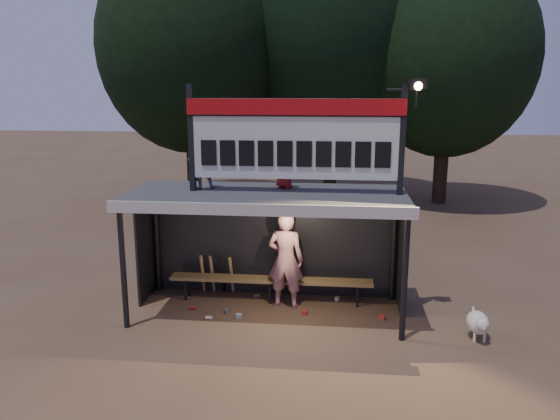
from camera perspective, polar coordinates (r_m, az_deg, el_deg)
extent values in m
plane|color=#4F3827|center=(10.50, -1.33, -10.63)|extent=(80.00, 80.00, 0.00)
imported|color=silver|center=(10.45, 0.59, -5.20)|extent=(0.74, 0.54, 1.89)
imported|color=slate|center=(10.15, -8.23, 5.01)|extent=(0.58, 0.51, 1.00)
imported|color=maroon|center=(10.11, 0.50, 4.73)|extent=(0.50, 0.49, 0.87)
cube|color=#38383A|center=(9.82, -1.40, 1.56)|extent=(5.00, 2.00, 0.12)
cube|color=silver|center=(8.84, -2.24, 0.01)|extent=(5.10, 0.06, 0.20)
cylinder|color=black|center=(9.88, -16.07, -5.86)|extent=(0.10, 0.10, 2.20)
cylinder|color=black|center=(9.26, 12.91, -6.94)|extent=(0.10, 0.10, 2.20)
cylinder|color=black|center=(11.49, -12.77, -3.04)|extent=(0.10, 0.10, 2.20)
cylinder|color=black|center=(10.96, 11.82, -3.76)|extent=(0.10, 0.10, 2.20)
cube|color=black|center=(11.06, -0.71, -3.33)|extent=(5.00, 0.04, 2.20)
cube|color=black|center=(11.16, -13.90, -3.57)|extent=(0.04, 1.00, 2.20)
cube|color=black|center=(10.59, 12.57, -4.39)|extent=(0.04, 1.00, 2.20)
cylinder|color=black|center=(10.82, -0.73, 2.02)|extent=(5.00, 0.06, 0.06)
cube|color=black|center=(9.94, -9.25, 7.42)|extent=(0.10, 0.10, 1.90)
cube|color=black|center=(9.66, 12.64, 7.12)|extent=(0.10, 0.10, 1.90)
cube|color=silver|center=(9.62, 1.54, 7.40)|extent=(3.80, 0.08, 1.40)
cube|color=#B00C10|center=(9.54, 1.54, 10.73)|extent=(3.80, 0.04, 0.28)
cube|color=black|center=(9.54, 1.53, 9.82)|extent=(3.80, 0.02, 0.03)
cube|color=black|center=(9.84, -7.46, 5.95)|extent=(0.27, 0.03, 0.45)
cube|color=black|center=(9.76, -5.51, 5.95)|extent=(0.27, 0.03, 0.45)
cube|color=black|center=(9.70, -3.53, 5.94)|extent=(0.27, 0.03, 0.45)
cube|color=black|center=(9.65, -1.52, 5.93)|extent=(0.27, 0.03, 0.45)
cube|color=black|center=(9.61, 0.50, 5.90)|extent=(0.27, 0.03, 0.45)
cube|color=black|center=(9.59, 2.53, 5.87)|extent=(0.27, 0.03, 0.45)
cube|color=black|center=(9.57, 4.57, 5.83)|extent=(0.27, 0.03, 0.45)
cube|color=black|center=(9.57, 6.62, 5.79)|extent=(0.27, 0.03, 0.45)
cube|color=black|center=(9.58, 8.66, 5.74)|extent=(0.27, 0.03, 0.45)
cube|color=black|center=(9.61, 10.69, 5.68)|extent=(0.27, 0.03, 0.45)
cylinder|color=black|center=(9.61, 12.59, 12.18)|extent=(0.50, 0.04, 0.04)
cylinder|color=black|center=(9.64, 14.05, 11.21)|extent=(0.04, 0.04, 0.30)
cube|color=black|center=(9.59, 14.17, 12.69)|extent=(0.30, 0.22, 0.18)
sphere|color=#FFD88C|center=(9.50, 14.24, 12.45)|extent=(0.14, 0.14, 0.14)
cube|color=olive|center=(10.84, -0.98, -7.29)|extent=(4.00, 0.35, 0.06)
cylinder|color=black|center=(11.13, -9.86, -8.17)|extent=(0.05, 0.05, 0.45)
cylinder|color=black|center=(11.35, -9.53, -7.75)|extent=(0.05, 0.05, 0.45)
cylinder|color=black|center=(10.81, -1.05, -8.63)|extent=(0.05, 0.05, 0.45)
cylinder|color=black|center=(11.03, -0.90, -8.17)|extent=(0.05, 0.05, 0.45)
cylinder|color=black|center=(10.75, 8.09, -8.89)|extent=(0.05, 0.05, 0.45)
cylinder|color=black|center=(10.97, 8.05, -8.42)|extent=(0.05, 0.05, 0.45)
cylinder|color=#302215|center=(20.37, -9.06, 6.19)|extent=(0.50, 0.50, 3.74)
ellipsoid|color=black|center=(20.28, -9.43, 16.50)|extent=(6.46, 6.46, 7.48)
cylinder|color=#2F2115|center=(21.16, 5.30, 7.14)|extent=(0.50, 0.50, 4.18)
ellipsoid|color=black|center=(21.15, 5.54, 18.22)|extent=(7.22, 7.22, 8.36)
cylinder|color=black|center=(20.55, 16.52, 5.57)|extent=(0.50, 0.50, 3.52)
ellipsoid|color=black|center=(20.43, 17.16, 15.17)|extent=(6.08, 6.08, 7.04)
ellipsoid|color=white|center=(10.01, 19.96, -10.99)|extent=(0.36, 0.58, 0.36)
sphere|color=silver|center=(9.72, 20.39, -11.16)|extent=(0.22, 0.22, 0.22)
cone|color=beige|center=(9.64, 20.53, -11.51)|extent=(0.10, 0.10, 0.10)
cone|color=beige|center=(9.65, 20.18, -10.67)|extent=(0.06, 0.06, 0.07)
cone|color=beige|center=(9.68, 20.76, -10.66)|extent=(0.06, 0.06, 0.07)
cylinder|color=white|center=(9.90, 19.67, -12.37)|extent=(0.05, 0.05, 0.18)
cylinder|color=beige|center=(9.94, 20.58, -12.34)|extent=(0.05, 0.05, 0.18)
cylinder|color=beige|center=(10.22, 19.19, -11.52)|extent=(0.05, 0.05, 0.18)
cylinder|color=white|center=(10.26, 20.08, -11.50)|extent=(0.05, 0.05, 0.18)
cylinder|color=beige|center=(10.25, 19.59, -9.96)|extent=(0.04, 0.16, 0.14)
cylinder|color=#A5764D|center=(11.35, -8.09, -6.59)|extent=(0.07, 0.27, 0.84)
cylinder|color=olive|center=(11.30, -7.10, -6.64)|extent=(0.08, 0.30, 0.83)
cylinder|color=black|center=(11.26, -6.10, -6.69)|extent=(0.08, 0.33, 0.83)
cylinder|color=#A5814D|center=(11.22, -5.09, -6.73)|extent=(0.07, 0.35, 0.82)
cube|color=red|center=(10.36, 10.62, -10.96)|extent=(0.12, 0.11, 0.08)
cylinder|color=#ABABB0|center=(10.50, -5.59, -10.48)|extent=(0.12, 0.14, 0.07)
cube|color=silver|center=(11.07, 5.98, -9.20)|extent=(0.10, 0.12, 0.08)
cylinder|color=#A61E1C|center=(10.73, -9.11, -10.06)|extent=(0.12, 0.07, 0.07)
cube|color=#AFAFB4|center=(10.28, -4.36, -10.97)|extent=(0.12, 0.09, 0.08)
cylinder|color=silver|center=(10.26, -7.46, -11.10)|extent=(0.12, 0.07, 0.07)
cube|color=red|center=(10.39, 2.60, -10.67)|extent=(0.12, 0.09, 0.08)
cylinder|color=silver|center=(11.17, -2.47, -8.96)|extent=(0.14, 0.12, 0.07)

